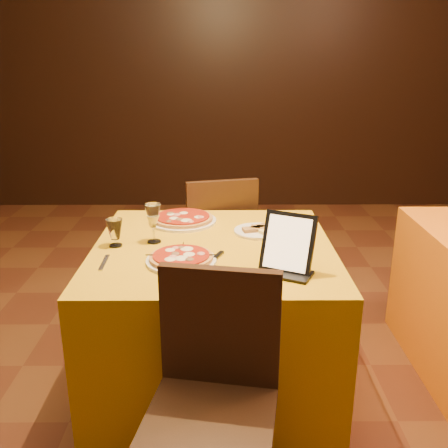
{
  "coord_description": "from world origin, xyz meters",
  "views": [
    {
      "loc": [
        -0.05,
        -1.86,
        1.58
      ],
      "look_at": [
        -0.04,
        0.27,
        0.86
      ],
      "focal_mm": 40.0,
      "sensor_mm": 36.0,
      "label": 1
    }
  ],
  "objects_px": {
    "main_table": "(214,317)",
    "tablet": "(288,243)",
    "chair_main_far": "(215,244)",
    "pizza_near": "(181,259)",
    "water_glass": "(115,233)",
    "chair_main_near": "(210,419)",
    "pizza_far": "(183,219)",
    "wine_glass": "(153,223)"
  },
  "relations": [
    {
      "from": "pizza_far",
      "to": "chair_main_near",
      "type": "bearing_deg",
      "value": -81.83
    },
    {
      "from": "chair_main_far",
      "to": "water_glass",
      "type": "bearing_deg",
      "value": 47.26
    },
    {
      "from": "main_table",
      "to": "chair_main_far",
      "type": "height_order",
      "value": "chair_main_far"
    },
    {
      "from": "pizza_near",
      "to": "tablet",
      "type": "height_order",
      "value": "tablet"
    },
    {
      "from": "chair_main_far",
      "to": "wine_glass",
      "type": "bearing_deg",
      "value": 56.21
    },
    {
      "from": "main_table",
      "to": "tablet",
      "type": "distance_m",
      "value": 0.65
    },
    {
      "from": "pizza_near",
      "to": "pizza_far",
      "type": "height_order",
      "value": "same"
    },
    {
      "from": "pizza_far",
      "to": "water_glass",
      "type": "distance_m",
      "value": 0.45
    },
    {
      "from": "tablet",
      "to": "water_glass",
      "type": "bearing_deg",
      "value": -173.96
    },
    {
      "from": "chair_main_far",
      "to": "tablet",
      "type": "distance_m",
      "value": 1.19
    },
    {
      "from": "chair_main_near",
      "to": "pizza_near",
      "type": "xyz_separation_m",
      "value": [
        -0.13,
        0.61,
        0.31
      ]
    },
    {
      "from": "chair_main_near",
      "to": "pizza_far",
      "type": "height_order",
      "value": "chair_main_near"
    },
    {
      "from": "main_table",
      "to": "pizza_far",
      "type": "bearing_deg",
      "value": 116.11
    },
    {
      "from": "chair_main_far",
      "to": "tablet",
      "type": "xyz_separation_m",
      "value": [
        0.31,
        -1.07,
        0.41
      ]
    },
    {
      "from": "chair_main_far",
      "to": "pizza_near",
      "type": "relative_size",
      "value": 3.04
    },
    {
      "from": "main_table",
      "to": "chair_main_near",
      "type": "xyz_separation_m",
      "value": [
        -0.0,
        -0.82,
        0.08
      ]
    },
    {
      "from": "chair_main_far",
      "to": "wine_glass",
      "type": "xyz_separation_m",
      "value": [
        -0.28,
        -0.75,
        0.39
      ]
    },
    {
      "from": "tablet",
      "to": "wine_glass",
      "type": "bearing_deg",
      "value": 176.97
    },
    {
      "from": "chair_main_far",
      "to": "pizza_far",
      "type": "distance_m",
      "value": 0.57
    },
    {
      "from": "chair_main_near",
      "to": "tablet",
      "type": "height_order",
      "value": "tablet"
    },
    {
      "from": "water_glass",
      "to": "tablet",
      "type": "distance_m",
      "value": 0.8
    },
    {
      "from": "chair_main_far",
      "to": "pizza_near",
      "type": "xyz_separation_m",
      "value": [
        -0.13,
        -0.99,
        0.31
      ]
    },
    {
      "from": "chair_main_far",
      "to": "pizza_near",
      "type": "bearing_deg",
      "value": 68.94
    },
    {
      "from": "chair_main_near",
      "to": "pizza_near",
      "type": "bearing_deg",
      "value": 112.13
    },
    {
      "from": "pizza_far",
      "to": "tablet",
      "type": "height_order",
      "value": "tablet"
    },
    {
      "from": "pizza_far",
      "to": "chair_main_far",
      "type": "bearing_deg",
      "value": 69.9
    },
    {
      "from": "chair_main_near",
      "to": "main_table",
      "type": "bearing_deg",
      "value": 99.97
    },
    {
      "from": "pizza_far",
      "to": "tablet",
      "type": "bearing_deg",
      "value": -52.85
    },
    {
      "from": "chair_main_near",
      "to": "water_glass",
      "type": "relative_size",
      "value": 7.0
    },
    {
      "from": "pizza_near",
      "to": "pizza_far",
      "type": "xyz_separation_m",
      "value": [
        -0.03,
        0.54,
        -0.0
      ]
    },
    {
      "from": "chair_main_far",
      "to": "pizza_near",
      "type": "height_order",
      "value": "chair_main_far"
    },
    {
      "from": "main_table",
      "to": "pizza_near",
      "type": "height_order",
      "value": "pizza_near"
    },
    {
      "from": "pizza_far",
      "to": "wine_glass",
      "type": "bearing_deg",
      "value": -110.69
    },
    {
      "from": "main_table",
      "to": "wine_glass",
      "type": "height_order",
      "value": "wine_glass"
    },
    {
      "from": "main_table",
      "to": "water_glass",
      "type": "bearing_deg",
      "value": -178.75
    },
    {
      "from": "main_table",
      "to": "wine_glass",
      "type": "xyz_separation_m",
      "value": [
        -0.28,
        0.04,
        0.47
      ]
    },
    {
      "from": "pizza_far",
      "to": "tablet",
      "type": "distance_m",
      "value": 0.79
    },
    {
      "from": "pizza_near",
      "to": "water_glass",
      "type": "bearing_deg",
      "value": 148.84
    },
    {
      "from": "chair_main_far",
      "to": "wine_glass",
      "type": "relative_size",
      "value": 4.79
    },
    {
      "from": "tablet",
      "to": "pizza_near",
      "type": "bearing_deg",
      "value": -164.73
    },
    {
      "from": "chair_main_far",
      "to": "main_table",
      "type": "bearing_deg",
      "value": 76.55
    },
    {
      "from": "main_table",
      "to": "tablet",
      "type": "relative_size",
      "value": 4.51
    }
  ]
}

